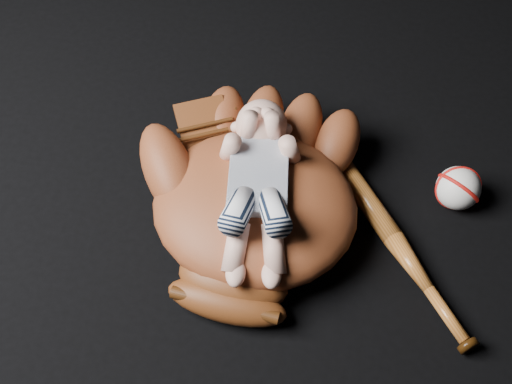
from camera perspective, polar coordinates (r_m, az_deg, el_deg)
baseball_glove at (r=1.09m, az=-0.11°, el=-0.72°), size 0.50×0.55×0.16m
newborn_baby at (r=1.04m, az=0.15°, el=0.28°), size 0.19×0.36×0.14m
baseball_bat at (r=1.13m, az=12.74°, el=-4.96°), size 0.25×0.36×0.04m
baseball at (r=1.20m, az=17.54°, el=0.33°), size 0.10×0.10×0.08m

